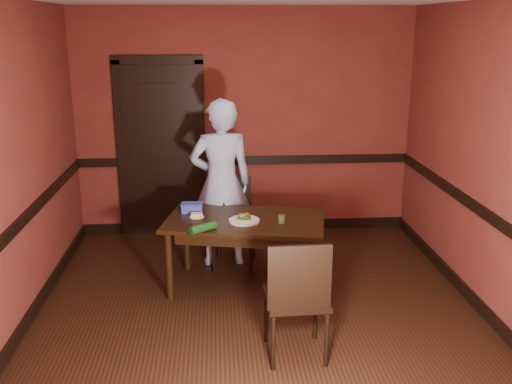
{
  "coord_description": "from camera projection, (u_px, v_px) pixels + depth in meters",
  "views": [
    {
      "loc": [
        -0.35,
        -4.51,
        2.48
      ],
      "look_at": [
        0.0,
        0.35,
        1.05
      ],
      "focal_mm": 40.0,
      "sensor_mm": 36.0,
      "label": 1
    }
  ],
  "objects": [
    {
      "name": "person",
      "position": [
        221.0,
        183.0,
        5.96
      ],
      "size": [
        0.68,
        0.48,
        1.78
      ],
      "primitive_type": "imported",
      "rotation": [
        0.0,
        0.0,
        3.23
      ],
      "color": "#A6BADC",
      "rests_on": "floor"
    },
    {
      "name": "wall_right",
      "position": [
        495.0,
        165.0,
        4.8
      ],
      "size": [
        0.02,
        4.5,
        2.7
      ],
      "primitive_type": "cube",
      "color": "maroon",
      "rests_on": "ground"
    },
    {
      "name": "chair_far",
      "position": [
        234.0,
        224.0,
        5.99
      ],
      "size": [
        0.5,
        0.5,
        0.94
      ],
      "primitive_type": null,
      "rotation": [
        0.0,
        0.0,
        -0.15
      ],
      "color": "black",
      "rests_on": "floor"
    },
    {
      "name": "baseboard_left",
      "position": [
        28.0,
        319.0,
        4.89
      ],
      "size": [
        0.03,
        4.5,
        0.12
      ],
      "primitive_type": "cube",
      "color": "black",
      "rests_on": "ground"
    },
    {
      "name": "dado_back",
      "position": [
        245.0,
        160.0,
        6.93
      ],
      "size": [
        4.0,
        0.03,
        0.1
      ],
      "primitive_type": "cube",
      "color": "black",
      "rests_on": "ground"
    },
    {
      "name": "dado_left",
      "position": [
        17.0,
        227.0,
        4.65
      ],
      "size": [
        0.03,
        4.5,
        0.1
      ],
      "primitive_type": "cube",
      "color": "black",
      "rests_on": "ground"
    },
    {
      "name": "door",
      "position": [
        161.0,
        146.0,
        6.79
      ],
      "size": [
        1.05,
        0.07,
        2.2
      ],
      "color": "black",
      "rests_on": "ground"
    },
    {
      "name": "wrapped_veg",
      "position": [
        203.0,
        228.0,
        5.09
      ],
      "size": [
        0.26,
        0.22,
        0.07
      ],
      "primitive_type": "cylinder",
      "rotation": [
        0.0,
        1.57,
        0.63
      ],
      "color": "#164516",
      "rests_on": "dining_table"
    },
    {
      "name": "sauce_jar",
      "position": [
        281.0,
        219.0,
        5.32
      ],
      "size": [
        0.07,
        0.07,
        0.08
      ],
      "rotation": [
        0.0,
        0.0,
        -0.27
      ],
      "color": "#5A9840",
      "rests_on": "dining_table"
    },
    {
      "name": "food_tub",
      "position": [
        192.0,
        208.0,
        5.63
      ],
      "size": [
        0.22,
        0.15,
        0.09
      ],
      "rotation": [
        0.0,
        0.0,
        -0.04
      ],
      "color": "blue",
      "rests_on": "dining_table"
    },
    {
      "name": "baseboard_right",
      "position": [
        477.0,
        303.0,
        5.16
      ],
      "size": [
        0.03,
        4.5,
        0.12
      ],
      "primitive_type": "cube",
      "color": "black",
      "rests_on": "ground"
    },
    {
      "name": "dado_right",
      "position": [
        488.0,
        215.0,
        4.92
      ],
      "size": [
        0.03,
        4.5,
        0.1
      ],
      "primitive_type": "cube",
      "color": "black",
      "rests_on": "ground"
    },
    {
      "name": "wall_left",
      "position": [
        8.0,
        173.0,
        4.52
      ],
      "size": [
        0.02,
        4.5,
        2.7
      ],
      "primitive_type": "cube",
      "color": "maroon",
      "rests_on": "ground"
    },
    {
      "name": "floor",
      "position": [
        259.0,
        317.0,
        5.04
      ],
      "size": [
        4.0,
        4.5,
        0.01
      ],
      "primitive_type": "cube",
      "color": "black",
      "rests_on": "ground"
    },
    {
      "name": "dining_table",
      "position": [
        245.0,
        253.0,
        5.53
      ],
      "size": [
        1.63,
        1.12,
        0.7
      ],
      "primitive_type": "cube",
      "rotation": [
        0.0,
        0.0,
        -0.2
      ],
      "color": "black",
      "rests_on": "floor"
    },
    {
      "name": "wall_front",
      "position": [
        298.0,
        292.0,
        2.51
      ],
      "size": [
        4.0,
        0.02,
        2.7
      ],
      "primitive_type": "cube",
      "color": "maroon",
      "rests_on": "ground"
    },
    {
      "name": "cheese_saucer",
      "position": [
        197.0,
        216.0,
        5.47
      ],
      "size": [
        0.14,
        0.14,
        0.04
      ],
      "rotation": [
        0.0,
        0.0,
        0.04
      ],
      "color": "white",
      "rests_on": "dining_table"
    },
    {
      "name": "sandwich_plate",
      "position": [
        244.0,
        219.0,
        5.36
      ],
      "size": [
        0.29,
        0.29,
        0.07
      ],
      "rotation": [
        0.0,
        0.0,
        -0.24
      ],
      "color": "white",
      "rests_on": "dining_table"
    },
    {
      "name": "baseboard_back",
      "position": [
        245.0,
        225.0,
        7.16
      ],
      "size": [
        4.0,
        0.03,
        0.12
      ],
      "primitive_type": "cube",
      "color": "black",
      "rests_on": "ground"
    },
    {
      "name": "chair_near",
      "position": [
        296.0,
        296.0,
        4.35
      ],
      "size": [
        0.48,
        0.48,
        0.99
      ],
      "primitive_type": null,
      "rotation": [
        0.0,
        0.0,
        3.18
      ],
      "color": "black",
      "rests_on": "floor"
    },
    {
      "name": "wall_back",
      "position": [
        245.0,
        123.0,
        6.81
      ],
      "size": [
        4.0,
        0.02,
        2.7
      ],
      "primitive_type": "cube",
      "color": "maroon",
      "rests_on": "ground"
    }
  ]
}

